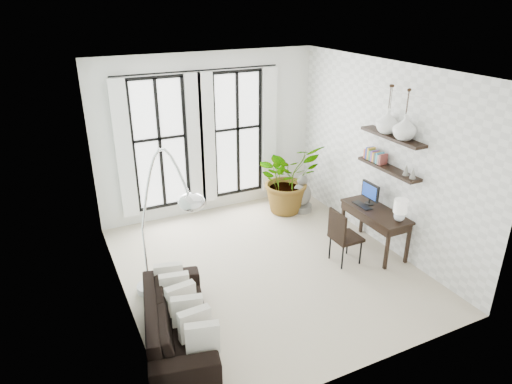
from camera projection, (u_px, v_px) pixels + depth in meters
floor at (266, 267)px, 7.57m from camera, size 5.00×5.00×0.00m
ceiling at (268, 70)px, 6.29m from camera, size 5.00×5.00×0.00m
wall_left at (115, 205)px, 6.03m from camera, size 0.00×5.00×5.00m
wall_right at (383, 156)px, 7.83m from camera, size 0.00×5.00×5.00m
wall_back at (209, 135)px, 8.99m from camera, size 4.50×0.00×4.50m
windows at (201, 139)px, 8.87m from camera, size 3.26×0.13×2.65m
wall_shelves at (388, 155)px, 7.50m from camera, size 0.25×1.30×0.60m
sofa at (178, 319)px, 5.89m from camera, size 1.20×2.17×0.60m
throw_pillows at (184, 304)px, 5.85m from camera, size 0.40×1.52×0.40m
plant at (288, 178)px, 9.27m from camera, size 1.43×1.28×1.45m
desk at (377, 214)px, 7.76m from camera, size 0.55×1.30×1.16m
desk_chair at (342, 234)px, 7.48m from camera, size 0.45×0.45×0.96m
arc_lamp at (163, 188)px, 5.81m from camera, size 0.75×1.49×2.45m
buddha at (302, 196)px, 9.42m from camera, size 0.43×0.43×0.78m
vase_a at (405, 127)px, 7.05m from camera, size 0.37×0.37×0.38m
vase_b at (388, 121)px, 7.38m from camera, size 0.37×0.37×0.38m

